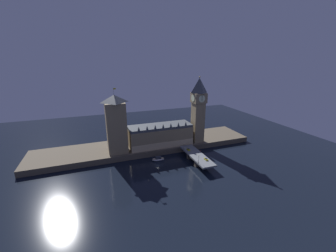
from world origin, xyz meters
The scene contains 13 objects.
ground_plane centered at (0.00, 0.00, 0.00)m, with size 400.00×400.00×0.00m, color black.
embankment centered at (0.00, 39.00, 2.73)m, with size 220.00×42.00×5.47m.
parliament_hall centered at (12.61, 31.46, 15.74)m, with size 62.61×22.31×24.62m.
clock_tower centered at (51.76, 26.90, 40.98)m, with size 13.23×13.34×67.24m.
victoria_tower centered at (-29.82, 30.16, 32.23)m, with size 17.67×17.67×59.29m.
bridge centered at (34.85, -5.00, 4.99)m, with size 12.79×46.00×6.74m.
car_northbound_lead centered at (32.04, 6.36, 7.43)m, with size 2.05×4.14×1.47m.
car_southbound_lead centered at (37.67, -16.61, 7.40)m, with size 1.96×4.11×1.40m.
pedestrian_near_rail centered at (29.22, -18.01, 7.66)m, with size 0.38×0.38×1.74m.
pedestrian_mid_walk centered at (40.48, -1.61, 7.60)m, with size 0.38×0.38×1.64m.
street_lamp_near centered at (28.82, -19.72, 11.23)m, with size 1.34×0.60×7.19m.
street_lamp_far centered at (28.82, 9.72, 10.82)m, with size 1.34×0.60×6.52m.
boat_upstream centered at (3.06, 8.76, 1.40)m, with size 11.65×5.25×3.84m.
Camera 1 is at (-46.60, -153.29, 87.46)m, focal length 22.00 mm.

